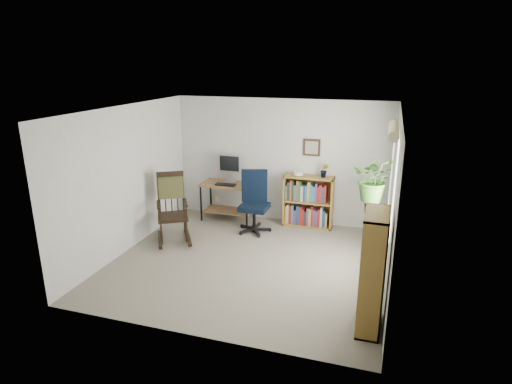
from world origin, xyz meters
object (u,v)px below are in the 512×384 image
(tall_bookshelf, at_px, (373,272))
(desk, at_px, (228,202))
(office_chair, at_px, (254,202))
(rocking_chair, at_px, (172,208))
(low_bookshelf, at_px, (308,201))

(tall_bookshelf, bearing_deg, desk, 135.17)
(office_chair, xyz_separation_m, rocking_chair, (-1.24, -0.82, 0.04))
(desk, relative_size, rocking_chair, 0.84)
(low_bookshelf, bearing_deg, tall_bookshelf, -66.37)
(office_chair, distance_m, low_bookshelf, 1.07)
(desk, height_order, rocking_chair, rocking_chair)
(desk, height_order, tall_bookshelf, tall_bookshelf)
(rocking_chair, height_order, tall_bookshelf, tall_bookshelf)
(tall_bookshelf, bearing_deg, low_bookshelf, 113.63)
(desk, height_order, low_bookshelf, low_bookshelf)
(tall_bookshelf, bearing_deg, office_chair, 132.35)
(office_chair, relative_size, tall_bookshelf, 0.79)
(office_chair, xyz_separation_m, low_bookshelf, (0.90, 0.59, -0.08))
(desk, distance_m, low_bookshelf, 1.60)
(desk, bearing_deg, office_chair, -33.76)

